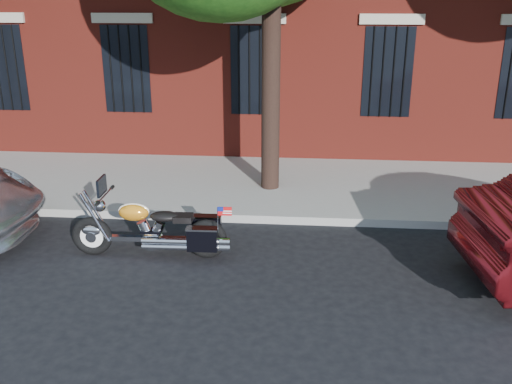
{
  "coord_description": "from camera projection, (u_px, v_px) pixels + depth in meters",
  "views": [
    {
      "loc": [
        1.14,
        -8.09,
        3.95
      ],
      "look_at": [
        0.39,
        0.8,
        0.78
      ],
      "focal_mm": 40.0,
      "sensor_mm": 36.0,
      "label": 1
    }
  ],
  "objects": [
    {
      "name": "sidewalk",
      "position": [
        247.0,
        184.0,
        12.04
      ],
      "size": [
        40.0,
        3.6,
        0.15
      ],
      "primitive_type": "cube",
      "color": "gray",
      "rests_on": "ground"
    },
    {
      "name": "motorcycle",
      "position": [
        157.0,
        231.0,
        8.79
      ],
      "size": [
        2.55,
        0.74,
        1.29
      ],
      "rotation": [
        0.0,
        0.0,
        0.02
      ],
      "color": "black",
      "rests_on": "ground"
    },
    {
      "name": "curb",
      "position": [
        237.0,
        217.0,
        10.28
      ],
      "size": [
        40.0,
        0.16,
        0.15
      ],
      "primitive_type": "cube",
      "color": "gray",
      "rests_on": "ground"
    },
    {
      "name": "ground",
      "position": [
        227.0,
        254.0,
        9.01
      ],
      "size": [
        120.0,
        120.0,
        0.0
      ],
      "primitive_type": "plane",
      "color": "black",
      "rests_on": "ground"
    }
  ]
}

